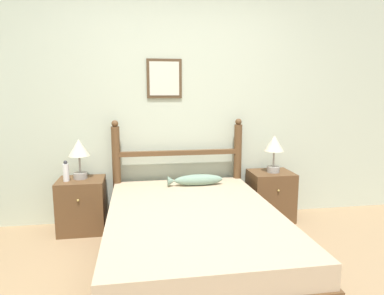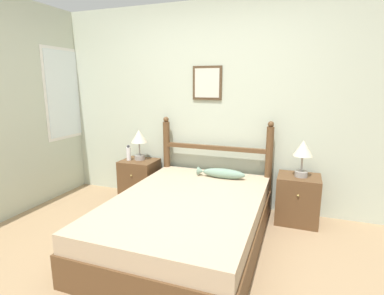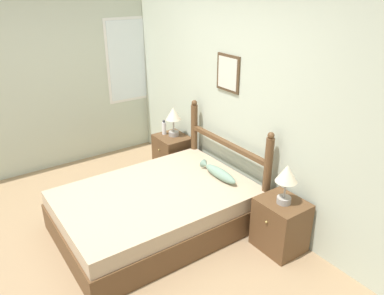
# 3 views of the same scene
# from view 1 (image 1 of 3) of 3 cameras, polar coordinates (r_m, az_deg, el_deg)

# --- Properties ---
(wall_back) EXTENTS (6.40, 0.08, 2.55)m
(wall_back) POSITION_cam_1_polar(r_m,az_deg,el_deg) (3.81, -3.51, 6.93)
(wall_back) COLOR beige
(wall_back) RESTS_ON ground_plane
(bed) EXTENTS (1.43, 2.06, 0.46)m
(bed) POSITION_cam_1_polar(r_m,az_deg,el_deg) (2.96, 0.22, -14.71)
(bed) COLOR brown
(bed) RESTS_ON ground_plane
(headboard) EXTENTS (1.43, 0.09, 1.14)m
(headboard) POSITION_cam_1_polar(r_m,az_deg,el_deg) (3.78, -2.23, -3.43)
(headboard) COLOR brown
(headboard) RESTS_ON ground_plane
(nightstand_left) EXTENTS (0.46, 0.43, 0.55)m
(nightstand_left) POSITION_cam_1_polar(r_m,az_deg,el_deg) (3.76, -17.85, -9.12)
(nightstand_left) COLOR brown
(nightstand_left) RESTS_ON ground_plane
(nightstand_right) EXTENTS (0.46, 0.43, 0.55)m
(nightstand_right) POSITION_cam_1_polar(r_m,az_deg,el_deg) (3.99, 12.94, -7.81)
(nightstand_right) COLOR brown
(nightstand_right) RESTS_ON ground_plane
(table_lamp_left) EXTENTS (0.21, 0.21, 0.41)m
(table_lamp_left) POSITION_cam_1_polar(r_m,az_deg,el_deg) (3.66, -18.31, -0.63)
(table_lamp_left) COLOR gray
(table_lamp_left) RESTS_ON nightstand_left
(table_lamp_right) EXTENTS (0.21, 0.21, 0.41)m
(table_lamp_right) POSITION_cam_1_polar(r_m,az_deg,el_deg) (3.86, 13.53, 0.09)
(table_lamp_right) COLOR gray
(table_lamp_right) RESTS_ON nightstand_right
(bottle) EXTENTS (0.06, 0.06, 0.21)m
(bottle) POSITION_cam_1_polar(r_m,az_deg,el_deg) (3.64, -20.27, -3.81)
(bottle) COLOR white
(bottle) RESTS_ON nightstand_left
(fish_pillow) EXTENTS (0.58, 0.12, 0.12)m
(fish_pillow) POSITION_cam_1_polar(r_m,az_deg,el_deg) (3.59, 0.66, -5.43)
(fish_pillow) COLOR gray
(fish_pillow) RESTS_ON bed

